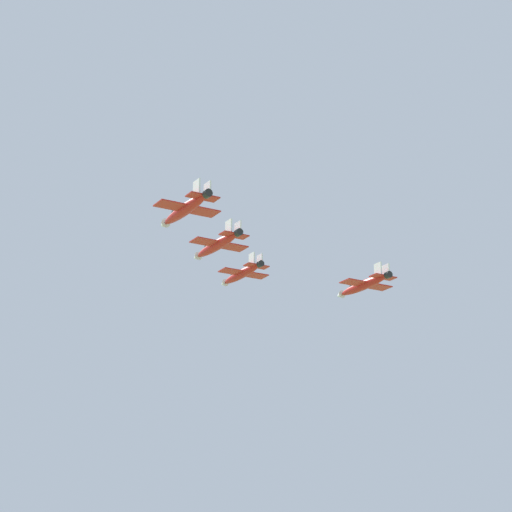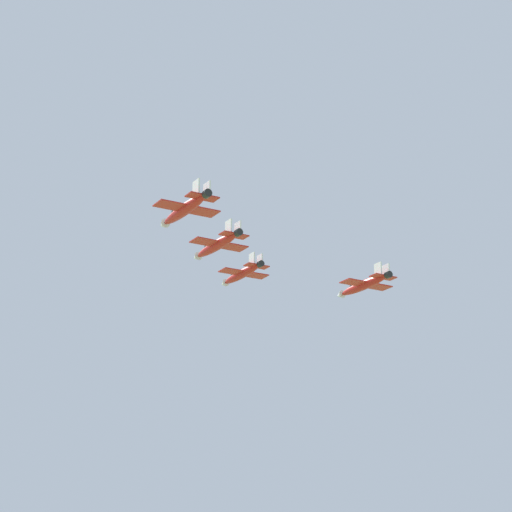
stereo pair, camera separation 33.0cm
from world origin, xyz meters
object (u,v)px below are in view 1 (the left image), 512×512
object	(u,v)px
jet_left_wingman	(217,245)
jet_left_outer	(185,209)
jet_right_wingman	(364,285)
jet_lead	(242,274)

from	to	relation	value
jet_left_wingman	jet_left_outer	bearing A→B (deg)	139.77
jet_left_wingman	jet_left_outer	size ratio (longest dim) A/B	1.02
jet_right_wingman	jet_left_outer	size ratio (longest dim) A/B	1.02
jet_left_wingman	jet_left_outer	world-z (taller)	jet_left_wingman
jet_left_wingman	jet_right_wingman	bearing A→B (deg)	-89.87
jet_left_outer	jet_lead	bearing A→B (deg)	-39.28
jet_left_wingman	jet_lead	bearing A→B (deg)	-40.24
jet_right_wingman	jet_left_outer	world-z (taller)	jet_right_wingman
jet_left_wingman	jet_left_outer	xyz separation A→B (m)	(13.35, 17.61, -2.38)
jet_left_wingman	jet_right_wingman	world-z (taller)	jet_left_wingman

